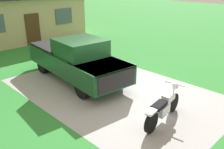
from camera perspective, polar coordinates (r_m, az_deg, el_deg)
ground_plane at (r=9.94m, az=0.48°, el=-3.88°), size 80.00×80.00×0.00m
driveway_pad at (r=9.94m, az=0.48°, el=-3.86°), size 5.66×8.72×0.01m
motorcycle at (r=7.92m, az=11.91°, el=-7.54°), size 2.20×0.72×1.09m
pickup_truck at (r=10.99m, az=-8.52°, el=3.74°), size 2.51×5.78×1.90m
neighbor_house at (r=19.75m, az=-21.66°, el=12.81°), size 9.60×5.60×3.50m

